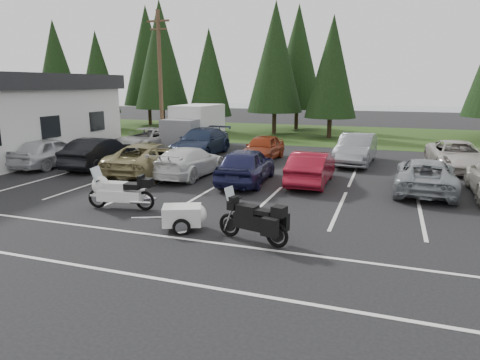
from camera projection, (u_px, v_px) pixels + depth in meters
name	position (u px, v px, depth m)	size (l,w,h in m)	color
ground	(244.00, 208.00, 15.20)	(120.00, 120.00, 0.00)	black
grass_strip	(333.00, 134.00, 37.29)	(80.00, 16.00, 0.01)	#1D3611
lake_water	(386.00, 113.00, 64.52)	(70.00, 50.00, 0.02)	slate
utility_pole	(160.00, 78.00, 28.45)	(1.60, 0.26, 9.00)	#473321
box_truck	(192.00, 127.00, 28.97)	(2.40, 5.60, 2.90)	silver
stall_markings	(260.00, 195.00, 17.04)	(32.00, 16.00, 0.01)	silver
conifer_0	(56.00, 65.00, 43.60)	(4.58, 4.58, 10.66)	#332316
conifer_1	(97.00, 72.00, 40.65)	(3.96, 3.96, 9.22)	#332316
conifer_2	(161.00, 55.00, 39.83)	(5.10, 5.10, 11.89)	#332316
conifer_3	(209.00, 73.00, 37.14)	(3.87, 3.87, 9.02)	#332316
conifer_4	(275.00, 57.00, 36.46)	(4.80, 4.80, 11.17)	#332316
conifer_5	(332.00, 67.00, 33.84)	(4.14, 4.14, 9.63)	#332316
conifer_back_a	(147.00, 56.00, 44.94)	(5.28, 5.28, 12.30)	#332316
conifer_back_b	(298.00, 57.00, 40.32)	(4.97, 4.97, 11.58)	#332316
car_near_0	(51.00, 152.00, 22.73)	(1.86, 4.62, 1.57)	silver
car_near_1	(99.00, 153.00, 22.47)	(1.67, 4.80, 1.58)	black
car_near_2	(149.00, 158.00, 20.81)	(2.58, 5.60, 1.56)	olive
car_near_3	(189.00, 162.00, 20.32)	(1.98, 4.87, 1.41)	white
car_near_4	(246.00, 165.00, 18.94)	(1.89, 4.69, 1.60)	#1A1C41
car_near_5	(311.00, 168.00, 18.75)	(1.54, 4.42, 1.46)	maroon
car_near_6	(426.00, 176.00, 17.33)	(2.28, 4.95, 1.37)	gray
car_far_0	(147.00, 140.00, 27.72)	(2.55, 5.52, 1.53)	beige
car_far_1	(201.00, 142.00, 26.22)	(2.31, 5.68, 1.65)	#18233C
car_far_2	(263.00, 148.00, 24.60)	(1.71, 4.25, 1.45)	maroon
car_far_3	(356.00, 149.00, 23.46)	(1.74, 4.99, 1.64)	slate
car_far_4	(457.00, 156.00, 21.89)	(2.41, 5.23, 1.45)	#B9B1A9
touring_motorcycle	(120.00, 188.00, 14.93)	(2.73, 0.84, 1.51)	silver
cargo_trailer	(182.00, 218.00, 12.85)	(1.66, 0.93, 0.77)	silver
adventure_motorcycle	(252.00, 216.00, 11.81)	(2.48, 0.86, 1.51)	black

